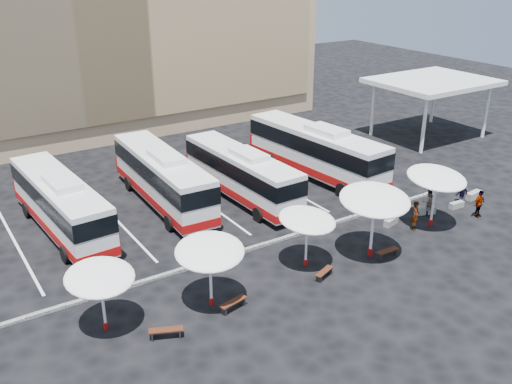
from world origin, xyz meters
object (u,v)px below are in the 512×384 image
sunshade_2 (307,220)px  bus_3 (316,150)px  conc_bench_3 (474,195)px  bus_1 (162,176)px  wood_bench_3 (388,252)px  conc_bench_1 (425,210)px  conc_bench_0 (391,222)px  passenger_0 (416,216)px  wood_bench_2 (324,272)px  bus_0 (60,203)px  passenger_3 (462,192)px  wood_bench_1 (233,303)px  sunshade_4 (437,178)px  conc_bench_2 (456,205)px  passenger_1 (429,202)px  sunshade_3 (375,200)px  sunshade_0 (100,277)px  bus_2 (241,173)px  sunshade_1 (210,252)px  passenger_2 (479,204)px  wood_bench_0 (166,331)px

sunshade_2 → bus_3: bearing=49.7°
conc_bench_3 → bus_1: bearing=149.4°
wood_bench_3 → conc_bench_1: 6.66m
conc_bench_1 → bus_1: bearing=141.6°
bus_3 → conc_bench_0: (-1.23, -9.15, -1.83)m
passenger_0 → wood_bench_2: bearing=144.7°
bus_0 → passenger_3: (23.50, -10.23, -1.08)m
conc_bench_0 → passenger_0: size_ratio=0.62×
sunshade_2 → wood_bench_2: sunshade_2 is taller
wood_bench_1 → passenger_3: bearing=7.1°
bus_0 → bus_1: 6.79m
bus_0 → sunshade_4: size_ratio=3.14×
conc_bench_2 → conc_bench_3: bearing=9.7°
sunshade_2 → sunshade_4: (9.39, -0.32, 0.45)m
conc_bench_0 → conc_bench_3: conc_bench_3 is taller
bus_1 → wood_bench_1: bus_1 is taller
wood_bench_1 → passenger_1: size_ratio=0.88×
conc_bench_3 → passenger_1: passenger_1 is taller
sunshade_3 → conc_bench_3: bearing=10.1°
conc_bench_0 → conc_bench_1: (2.98, -0.04, 0.03)m
conc_bench_2 → conc_bench_1: bearing=169.2°
sunshade_0 → bus_3: bearing=26.8°
bus_0 → bus_2: size_ratio=1.03×
conc_bench_1 → sunshade_1: bearing=-174.6°
sunshade_4 → passenger_2: size_ratio=2.08×
bus_0 → sunshade_2: (9.76, -11.17, 0.83)m
wood_bench_0 → conc_bench_2: 21.91m
bus_3 → sunshade_1: (-14.68, -10.74, 0.84)m
sunshade_4 → passenger_2: sunshade_4 is taller
sunshade_1 → wood_bench_2: bearing=-9.4°
bus_1 → passenger_0: bus_1 is taller
sunshade_4 → wood_bench_2: (-9.35, -1.20, -2.83)m
bus_0 → conc_bench_2: size_ratio=10.93×
wood_bench_1 → conc_bench_1: 15.95m
sunshade_1 → passenger_2: size_ratio=2.40×
sunshade_4 → wood_bench_2: 9.84m
bus_3 → wood_bench_3: (-4.32, -11.94, -1.71)m
sunshade_0 → passenger_2: 23.93m
conc_bench_0 → bus_2: bearing=122.9°
conc_bench_2 → passenger_0: 4.82m
wood_bench_1 → bus_1: bearing=79.7°
wood_bench_3 → wood_bench_1: bearing=178.3°
bus_1 → passenger_1: bearing=-36.4°
bus_1 → passenger_3: bus_1 is taller
bus_0 → conc_bench_2: bus_0 is taller
conc_bench_2 → passenger_3: (0.87, 0.37, 0.58)m
passenger_1 → passenger_3: bearing=-155.5°
bus_0 → bus_3: size_ratio=0.91×
wood_bench_3 → conc_bench_0: size_ratio=1.24×
sunshade_3 → wood_bench_0: (-12.57, -0.61, -3.02)m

